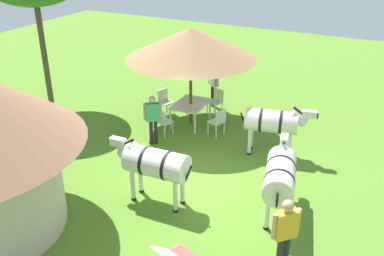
{
  "coord_description": "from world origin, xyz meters",
  "views": [
    {
      "loc": [
        -8.61,
        -4.28,
        6.27
      ],
      "look_at": [
        1.16,
        0.6,
        1.0
      ],
      "focal_mm": 40.64,
      "sensor_mm": 36.0,
      "label": 1
    }
  ],
  "objects_px": {
    "patio_chair_near_hut": "(218,120)",
    "patio_chair_west_end": "(165,100)",
    "zebra_toward_hut": "(280,175)",
    "shade_umbrella": "(191,43)",
    "standing_watcher": "(285,230)",
    "patio_dining_table": "(191,106)",
    "guest_beside_umbrella": "(214,81)",
    "guest_behind_table": "(153,115)",
    "patio_chair_near_lawn": "(216,100)",
    "zebra_by_umbrella": "(155,163)",
    "zebra_nearest_camera": "(273,122)",
    "patio_chair_east_end": "(163,120)"
  },
  "relations": [
    {
      "from": "patio_dining_table",
      "to": "guest_beside_umbrella",
      "type": "distance_m",
      "value": 1.75
    },
    {
      "from": "guest_beside_umbrella",
      "to": "zebra_by_umbrella",
      "type": "height_order",
      "value": "guest_beside_umbrella"
    },
    {
      "from": "guest_beside_umbrella",
      "to": "guest_behind_table",
      "type": "height_order",
      "value": "guest_beside_umbrella"
    },
    {
      "from": "patio_dining_table",
      "to": "zebra_toward_hut",
      "type": "height_order",
      "value": "zebra_toward_hut"
    },
    {
      "from": "zebra_by_umbrella",
      "to": "shade_umbrella",
      "type": "bearing_deg",
      "value": 13.85
    },
    {
      "from": "patio_dining_table",
      "to": "patio_chair_near_hut",
      "type": "bearing_deg",
      "value": -108.63
    },
    {
      "from": "standing_watcher",
      "to": "zebra_by_umbrella",
      "type": "distance_m",
      "value": 3.54
    },
    {
      "from": "patio_chair_east_end",
      "to": "guest_beside_umbrella",
      "type": "distance_m",
      "value": 2.97
    },
    {
      "from": "guest_beside_umbrella",
      "to": "shade_umbrella",
      "type": "bearing_deg",
      "value": -52.8
    },
    {
      "from": "patio_dining_table",
      "to": "patio_chair_near_lawn",
      "type": "bearing_deg",
      "value": -20.07
    },
    {
      "from": "patio_chair_near_lawn",
      "to": "guest_behind_table",
      "type": "distance_m",
      "value": 3.1
    },
    {
      "from": "shade_umbrella",
      "to": "patio_chair_near_hut",
      "type": "relative_size",
      "value": 4.63
    },
    {
      "from": "guest_beside_umbrella",
      "to": "zebra_toward_hut",
      "type": "height_order",
      "value": "guest_beside_umbrella"
    },
    {
      "from": "guest_beside_umbrella",
      "to": "zebra_toward_hut",
      "type": "relative_size",
      "value": 0.72
    },
    {
      "from": "guest_beside_umbrella",
      "to": "zebra_by_umbrella",
      "type": "xyz_separation_m",
      "value": [
        -6.1,
        -1.19,
        0.06
      ]
    },
    {
      "from": "patio_dining_table",
      "to": "standing_watcher",
      "type": "distance_m",
      "value": 7.06
    },
    {
      "from": "shade_umbrella",
      "to": "patio_dining_table",
      "type": "xyz_separation_m",
      "value": [
        0.0,
        0.0,
        -2.11
      ]
    },
    {
      "from": "standing_watcher",
      "to": "zebra_nearest_camera",
      "type": "relative_size",
      "value": 0.77
    },
    {
      "from": "guest_behind_table",
      "to": "zebra_nearest_camera",
      "type": "distance_m",
      "value": 3.57
    },
    {
      "from": "patio_chair_near_lawn",
      "to": "patio_chair_near_hut",
      "type": "bearing_deg",
      "value": 135.72
    },
    {
      "from": "patio_chair_east_end",
      "to": "zebra_toward_hut",
      "type": "relative_size",
      "value": 0.39
    },
    {
      "from": "guest_behind_table",
      "to": "zebra_toward_hut",
      "type": "relative_size",
      "value": 0.68
    },
    {
      "from": "patio_dining_table",
      "to": "guest_behind_table",
      "type": "bearing_deg",
      "value": 168.37
    },
    {
      "from": "shade_umbrella",
      "to": "guest_behind_table",
      "type": "bearing_deg",
      "value": 168.37
    },
    {
      "from": "shade_umbrella",
      "to": "guest_beside_umbrella",
      "type": "bearing_deg",
      "value": -2.07
    },
    {
      "from": "patio_chair_east_end",
      "to": "shade_umbrella",
      "type": "bearing_deg",
      "value": 90.0
    },
    {
      "from": "shade_umbrella",
      "to": "standing_watcher",
      "type": "bearing_deg",
      "value": -138.63
    },
    {
      "from": "patio_chair_near_lawn",
      "to": "shade_umbrella",
      "type": "bearing_deg",
      "value": 90.0
    },
    {
      "from": "patio_chair_near_hut",
      "to": "patio_chair_west_end",
      "type": "height_order",
      "value": "same"
    },
    {
      "from": "patio_chair_near_hut",
      "to": "zebra_nearest_camera",
      "type": "bearing_deg",
      "value": -84.41
    },
    {
      "from": "patio_chair_near_hut",
      "to": "patio_chair_west_end",
      "type": "relative_size",
      "value": 1.0
    },
    {
      "from": "patio_chair_near_lawn",
      "to": "zebra_toward_hut",
      "type": "relative_size",
      "value": 0.39
    },
    {
      "from": "patio_chair_east_end",
      "to": "patio_chair_near_lawn",
      "type": "height_order",
      "value": "same"
    },
    {
      "from": "guest_beside_umbrella",
      "to": "zebra_by_umbrella",
      "type": "distance_m",
      "value": 6.22
    },
    {
      "from": "guest_behind_table",
      "to": "standing_watcher",
      "type": "relative_size",
      "value": 0.95
    },
    {
      "from": "patio_dining_table",
      "to": "patio_chair_east_end",
      "type": "relative_size",
      "value": 1.62
    },
    {
      "from": "patio_chair_near_hut",
      "to": "guest_behind_table",
      "type": "relative_size",
      "value": 0.57
    },
    {
      "from": "shade_umbrella",
      "to": "standing_watcher",
      "type": "height_order",
      "value": "shade_umbrella"
    },
    {
      "from": "zebra_toward_hut",
      "to": "shade_umbrella",
      "type": "bearing_deg",
      "value": 126.39
    },
    {
      "from": "patio_dining_table",
      "to": "standing_watcher",
      "type": "xyz_separation_m",
      "value": [
        -5.3,
        -4.66,
        0.33
      ]
    },
    {
      "from": "patio_chair_near_lawn",
      "to": "patio_chair_west_end",
      "type": "xyz_separation_m",
      "value": [
        -0.83,
        1.62,
        0.0
      ]
    },
    {
      "from": "patio_chair_west_end",
      "to": "standing_watcher",
      "type": "height_order",
      "value": "standing_watcher"
    },
    {
      "from": "patio_dining_table",
      "to": "patio_chair_west_end",
      "type": "height_order",
      "value": "patio_chair_west_end"
    },
    {
      "from": "patio_chair_east_end",
      "to": "patio_chair_west_end",
      "type": "bearing_deg",
      "value": 136.61
    },
    {
      "from": "patio_chair_near_lawn",
      "to": "zebra_by_umbrella",
      "type": "distance_m",
      "value": 5.64
    },
    {
      "from": "guest_beside_umbrella",
      "to": "zebra_nearest_camera",
      "type": "xyz_separation_m",
      "value": [
        -2.55,
        -3.0,
        0.04
      ]
    },
    {
      "from": "patio_chair_near_lawn",
      "to": "guest_behind_table",
      "type": "xyz_separation_m",
      "value": [
        -2.97,
        0.8,
        0.42
      ]
    },
    {
      "from": "patio_dining_table",
      "to": "zebra_by_umbrella",
      "type": "height_order",
      "value": "zebra_by_umbrella"
    },
    {
      "from": "patio_chair_west_end",
      "to": "patio_dining_table",
      "type": "bearing_deg",
      "value": 90.0
    },
    {
      "from": "zebra_by_umbrella",
      "to": "zebra_toward_hut",
      "type": "bearing_deg",
      "value": -74.53
    }
  ]
}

